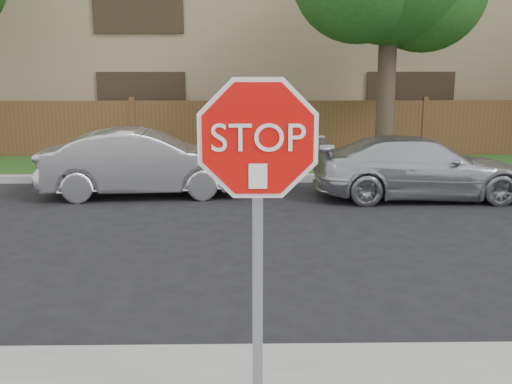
{
  "coord_description": "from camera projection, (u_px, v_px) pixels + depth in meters",
  "views": [
    {
      "loc": [
        -0.93,
        -5.0,
        2.58
      ],
      "look_at": [
        -0.86,
        -0.9,
        1.7
      ],
      "focal_mm": 42.0,
      "sensor_mm": 36.0,
      "label": 1
    }
  ],
  "objects": [
    {
      "name": "far_curb",
      "position": [
        287.0,
        178.0,
        13.4
      ],
      "size": [
        70.0,
        0.3,
        0.15
      ],
      "primitive_type": "cube",
      "color": "gray",
      "rests_on": "ground"
    },
    {
      "name": "stop_sign",
      "position": [
        258.0,
        191.0,
        3.6
      ],
      "size": [
        1.01,
        0.13,
        2.55
      ],
      "color": "gray",
      "rests_on": "sidewalk_near"
    },
    {
      "name": "sedan_right",
      "position": [
        420.0,
        168.0,
        11.65
      ],
      "size": [
        4.14,
        1.7,
        1.2
      ],
      "primitive_type": "imported",
      "rotation": [
        0.0,
        0.0,
        1.57
      ],
      "color": "#B2B5BA",
      "rests_on": "ground"
    },
    {
      "name": "sedan_left",
      "position": [
        144.0,
        163.0,
        11.87
      ],
      "size": [
        4.1,
        1.71,
        1.32
      ],
      "primitive_type": "imported",
      "rotation": [
        0.0,
        0.0,
        1.65
      ],
      "color": "#AEAEB2",
      "rests_on": "ground"
    },
    {
      "name": "grass_strip",
      "position": [
        282.0,
        166.0,
        15.02
      ],
      "size": [
        70.0,
        3.0,
        0.12
      ],
      "primitive_type": "cube",
      "color": "#1E4714",
      "rests_on": "ground"
    },
    {
      "name": "ground",
      "position": [
        349.0,
        353.0,
        5.45
      ],
      "size": [
        90.0,
        90.0,
        0.0
      ],
      "primitive_type": "plane",
      "color": "black",
      "rests_on": "ground"
    },
    {
      "name": "fence",
      "position": [
        279.0,
        130.0,
        16.42
      ],
      "size": [
        70.0,
        0.12,
        1.6
      ],
      "primitive_type": "cube",
      "color": "brown",
      "rests_on": "ground"
    },
    {
      "name": "apartment_building",
      "position": [
        271.0,
        37.0,
        21.33
      ],
      "size": [
        35.2,
        9.2,
        7.2
      ],
      "color": "#9B8660",
      "rests_on": "ground"
    }
  ]
}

